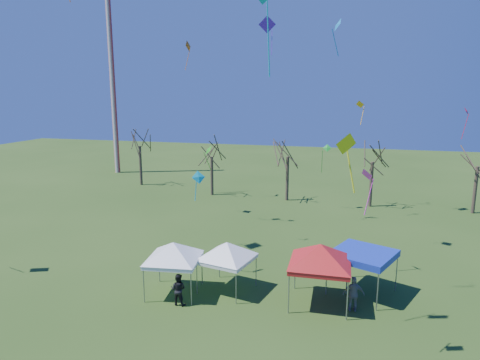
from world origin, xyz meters
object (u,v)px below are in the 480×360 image
Objects in this scene: tree_2 at (288,141)px; tree_4 at (480,149)px; tree_0 at (139,132)px; tree_3 at (373,146)px; person_dark at (178,289)px; tree_1 at (211,143)px; tent_red at (321,248)px; tent_white_mid at (227,245)px; tent_blue at (363,255)px; tent_white_west at (173,246)px; person_grey at (354,294)px; radio_mast at (113,82)px.

tree_2 is 1.04× the size of tree_4.
tree_3 is at bearing -7.08° from tree_0.
tree_0 is 31.99m from person_dark.
tree_1 is 16.81m from tree_3.
tent_red is at bearing -120.46° from tree_4.
tree_2 is at bearing 89.55° from tent_white_mid.
person_dark is at bearing -114.17° from tree_3.
tree_4 is at bearing 59.54° from tent_red.
tree_4 is at bearing 62.05° from tent_blue.
tent_white_west is 10.64m from tent_blue.
tent_blue is at bearing -109.41° from person_grey.
radio_mast is at bearing -53.62° from person_dark.
tent_blue is 10.40m from person_dark.
tent_white_west is 10.02m from person_grey.
person_dark is at bearing -58.88° from tree_0.
tree_3 is 9.32m from tree_4.
tree_3 is at bearing -2.06° from tree_1.
tent_white_mid is (2.78, 1.15, -0.13)m from tent_white_west.
tent_blue is at bearing 40.12° from tent_red.
tree_2 is 21.67m from tent_blue.
radio_mast reaches higher than tent_white_west.
tree_2 is at bearing 110.08° from tent_blue.
tent_white_mid is (-0.17, -21.61, -3.59)m from tree_2.
tent_white_west is 1.07× the size of tent_white_mid.
tent_white_mid is at bearing -90.45° from tree_2.
person_grey is at bearing -72.82° from tree_2.
tree_4 is (26.12, -0.65, 0.27)m from tree_1.
tree_1 reaches higher than person_grey.
person_grey is at bearing -5.17° from tent_white_mid.
tree_3 is (8.40, -0.33, -0.21)m from tree_2.
tree_2 is 8.41m from tree_3.
radio_mast is 36.04m from tree_3.
tent_white_mid is at bearing -130.11° from tree_4.
tent_red is (13.48, -22.15, -2.64)m from tree_1.
radio_mast reaches higher than person_grey.
tree_2 is 4.35× the size of person_grey.
tent_white_west is at bearing -54.99° from radio_mast.
tree_2 reaches higher than tree_3.
tent_red reaches higher than person_grey.
tree_4 is 4.51× the size of person_dark.
tree_1 is (17.23, -9.35, -6.71)m from radio_mast.
tree_1 is at bearing 178.58° from tree_4.
person_dark is (16.28, -26.97, -5.61)m from tree_0.
tent_white_mid is (8.23, -21.89, -3.09)m from tree_1.
tree_1 is 25.89m from tent_blue.
tree_4 reaches higher than tent_white_west.
person_dark is (-19.93, -23.58, -5.19)m from tree_4.
tent_white_mid is at bearing -50.81° from radio_mast.
tree_0 is 1.03× the size of tree_2.
tree_0 is 30.92m from tent_white_mid.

